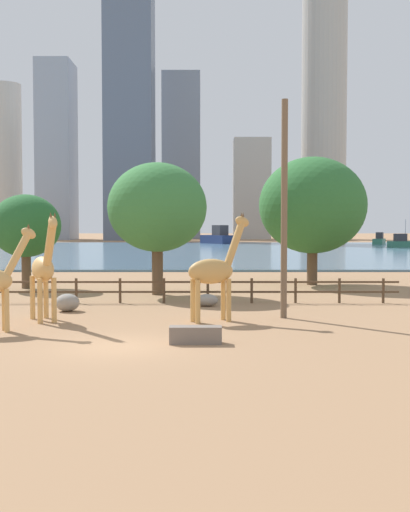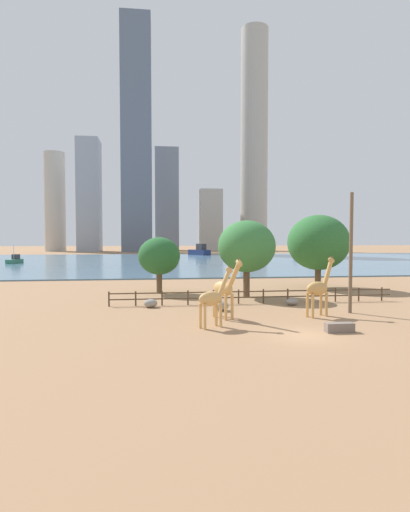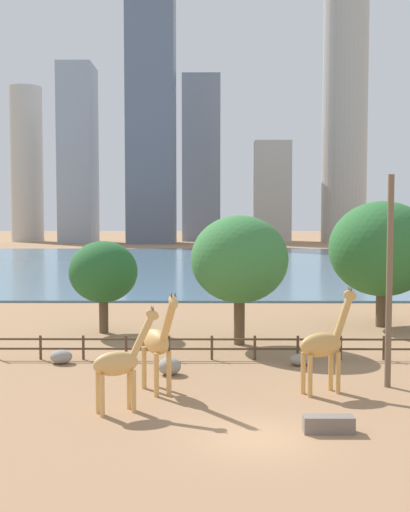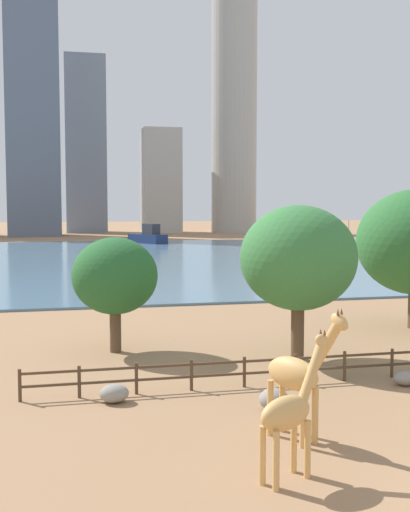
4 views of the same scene
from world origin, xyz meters
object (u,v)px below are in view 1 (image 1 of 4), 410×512
Objects in this scene: boulder_near_fence at (64,303)px; boat_ferry at (376,240)px; giraffe_tall at (211,271)px; boulder_small at (204,300)px; tree_center_broad at (23,226)px; tree_right_tall at (154,208)px; boat_tug at (215,237)px; tree_left_large at (310,205)px; utility_pole at (281,209)px; feeding_trough at (193,335)px; giraffe_companion at (41,269)px; boat_barge at (400,243)px.

boat_ferry reaches higher than boulder_near_fence.
boulder_small is (-0.29, 5.11, -1.85)m from giraffe_tall.
tree_center_broad is 9.53m from tree_right_tall.
boat_tug is at bearing 86.71° from tree_right_tall.
tree_center_broad is (-11.61, 9.07, 3.69)m from boulder_small.
tree_center_broad is at bearing -172.58° from tree_left_large.
utility_pole reaches higher than giraffe_tall.
giraffe_tall is 18.60m from tree_center_broad.
boat_ferry is 0.64× the size of boat_tug.
tree_left_large is at bearing 70.58° from feeding_trough.
boat_tug is at bearing 88.54° from boulder_small.
utility_pole is 8.51× the size of boulder_small.
giraffe_companion reaches higher than boulder_near_fence.
tree_left_large is 88.98m from boat_ferry.
boat_tug is at bearing 81.16° from tree_center_broad.
giraffe_companion is at bearing 157.01° from giraffe_tall.
boat_tug is at bearing 90.44° from utility_pole.
giraffe_tall is at bearing 147.27° from boat_tug.
boat_ferry is at bearing 74.49° from boat_barge.
boat_ferry is 18.14m from boat_barge.
feeding_trough is at bearing 25.06° from giraffe_companion.
tree_right_tall is (-2.46, 15.51, 4.79)m from feeding_trough.
tree_center_broad is 1.05× the size of boat_ferry.
tree_center_broad is at bearing -5.69° from boat_ferry.
tree_right_tall is 0.86× the size of boat_tug.
tree_right_tall is (-3.18, 10.48, 2.93)m from giraffe_tall.
boat_ferry is at bearing 70.10° from boulder_small.
boulder_small is 0.19× the size of tree_center_broad.
tree_right_tall reaches higher than boat_barge.
boulder_near_fence is 12.59m from tree_center_broad.
boat_barge is at bearing 63.07° from boulder_near_fence.
tree_left_large is (14.12, 16.58, 3.19)m from giraffe_companion.
tree_center_broad is at bearing 142.00° from boulder_small.
tree_right_tall is 81.44m from boat_barge.
feeding_trough is at bearing -120.75° from giraffe_tall.
boat_barge is at bearing 45.29° from giraffe_tall.
tree_center_broad is 1.07× the size of boat_barge.
boulder_small is at bearing -126.43° from boat_barge.
giraffe_companion reaches higher than boat_ferry.
tree_right_tall is at bearing -0.18° from boat_ferry.
tree_center_broad reaches higher than boat_barge.
boulder_near_fence is at bearing -0.52° from boat_ferry.
boulder_near_fence is at bearing -117.05° from tree_right_tall.
boulder_small reaches higher than feeding_trough.
giraffe_companion is 0.60× the size of tree_right_tall.
boat_tug is (14.17, 91.09, -2.51)m from tree_center_broad.
boat_tug reaches higher than feeding_trough.
boulder_small is at bearing 147.04° from boat_tug.
boat_tug is at bearing 147.94° from giraffe_companion.
tree_right_tall is 98.24m from boat_ferry.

